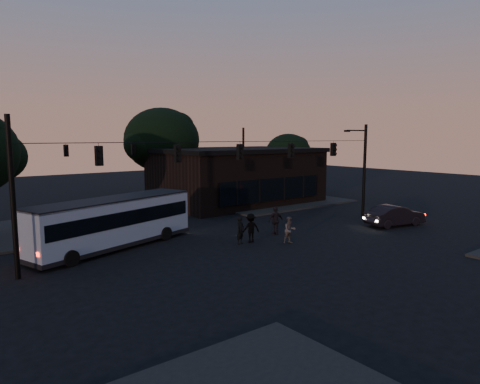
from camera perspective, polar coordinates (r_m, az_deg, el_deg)
ground at (r=24.88m, az=5.74°, el=-7.81°), size 120.00×120.00×0.00m
sidewalk_far_right at (r=42.92m, az=4.39°, el=-1.26°), size 14.00×10.00×0.15m
building at (r=42.18m, az=-0.40°, el=2.22°), size 15.40×10.41×5.40m
tree_behind at (r=44.39m, az=-10.39°, el=6.85°), size 7.60×7.60×9.43m
tree_right at (r=49.50m, az=6.45°, el=5.17°), size 5.20×5.20×6.86m
signal_rig_near at (r=27.11m, az=-0.00°, el=3.04°), size 26.24×0.30×7.50m
signal_rig_far at (r=40.91m, az=-13.99°, el=3.94°), size 26.24×0.30×7.50m
bus at (r=26.09m, az=-16.54°, el=-3.63°), size 10.72×5.46×2.95m
car at (r=33.44m, az=19.96°, el=-2.96°), size 4.85×2.59×1.52m
pedestrian_a at (r=26.05m, az=0.05°, el=-5.16°), size 0.71×0.57×1.69m
pedestrian_b at (r=26.42m, az=6.63°, el=-5.07°), size 0.93×0.80×1.66m
pedestrian_c at (r=28.66m, az=4.77°, el=-3.82°), size 1.16×0.60×1.90m
pedestrian_d at (r=26.51m, az=1.44°, el=-4.82°), size 1.29×0.92×1.81m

